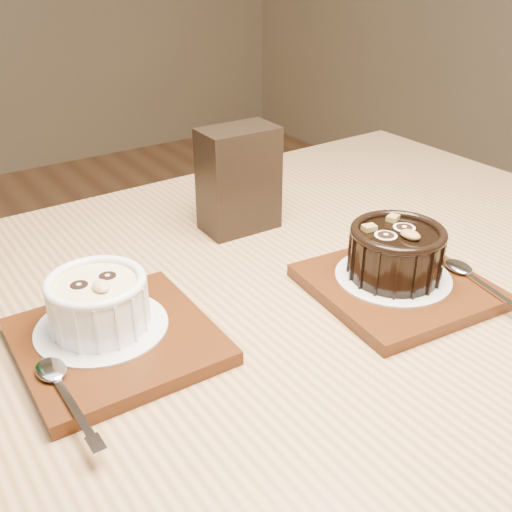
{
  "coord_description": "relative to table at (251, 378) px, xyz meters",
  "views": [
    {
      "loc": [
        -0.21,
        -0.68,
        1.11
      ],
      "look_at": [
        0.09,
        -0.23,
        0.81
      ],
      "focal_mm": 42.0,
      "sensor_mm": 36.0,
      "label": 1
    }
  ],
  "objects": [
    {
      "name": "spoon_right",
      "position": [
        0.23,
        -0.11,
        0.11
      ],
      "size": [
        0.05,
        0.14,
        0.01
      ],
      "primitive_type": null,
      "rotation": [
        0.0,
        0.0,
        -0.2
      ],
      "color": "silver",
      "rests_on": "tray_right"
    },
    {
      "name": "doily_left",
      "position": [
        -0.15,
        0.04,
        0.11
      ],
      "size": [
        0.13,
        0.13,
        0.0
      ],
      "primitive_type": "cylinder",
      "color": "silver",
      "rests_on": "tray_left"
    },
    {
      "name": "condiment_stand",
      "position": [
        0.1,
        0.18,
        0.16
      ],
      "size": [
        0.1,
        0.06,
        0.14
      ],
      "primitive_type": "cube",
      "rotation": [
        0.0,
        0.0,
        -0.03
      ],
      "color": "black",
      "rests_on": "table"
    },
    {
      "name": "table",
      "position": [
        0.0,
        0.0,
        0.0
      ],
      "size": [
        1.21,
        0.81,
        0.75
      ],
      "rotation": [
        0.0,
        0.0,
        0.01
      ],
      "color": "olive",
      "rests_on": "ground"
    },
    {
      "name": "ramekin_dark",
      "position": [
        0.16,
        -0.05,
        0.14
      ],
      "size": [
        0.11,
        0.11,
        0.06
      ],
      "rotation": [
        0.0,
        0.0,
        0.08
      ],
      "color": "black",
      "rests_on": "doily_right"
    },
    {
      "name": "doily_right",
      "position": [
        0.16,
        -0.05,
        0.11
      ],
      "size": [
        0.13,
        0.13,
        0.0
      ],
      "primitive_type": "cylinder",
      "color": "silver",
      "rests_on": "tray_right"
    },
    {
      "name": "ramekin_white",
      "position": [
        -0.15,
        0.04,
        0.14
      ],
      "size": [
        0.1,
        0.1,
        0.06
      ],
      "rotation": [
        0.0,
        0.0,
        0.03
      ],
      "color": "white",
      "rests_on": "doily_left"
    },
    {
      "name": "spoon_left",
      "position": [
        -0.21,
        -0.03,
        0.11
      ],
      "size": [
        0.03,
        0.13,
        0.01
      ],
      "primitive_type": null,
      "rotation": [
        0.0,
        0.0,
        0.01
      ],
      "color": "silver",
      "rests_on": "tray_left"
    },
    {
      "name": "tray_left",
      "position": [
        -0.14,
        0.02,
        0.1
      ],
      "size": [
        0.18,
        0.18,
        0.01
      ],
      "primitive_type": "cube",
      "rotation": [
        0.0,
        0.0,
        -0.02
      ],
      "color": "#4C230C",
      "rests_on": "table"
    },
    {
      "name": "tray_right",
      "position": [
        0.16,
        -0.06,
        0.1
      ],
      "size": [
        0.2,
        0.2,
        0.01
      ],
      "primitive_type": "cube",
      "rotation": [
        0.0,
        0.0,
        -0.1
      ],
      "color": "#4C230C",
      "rests_on": "table"
    }
  ]
}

